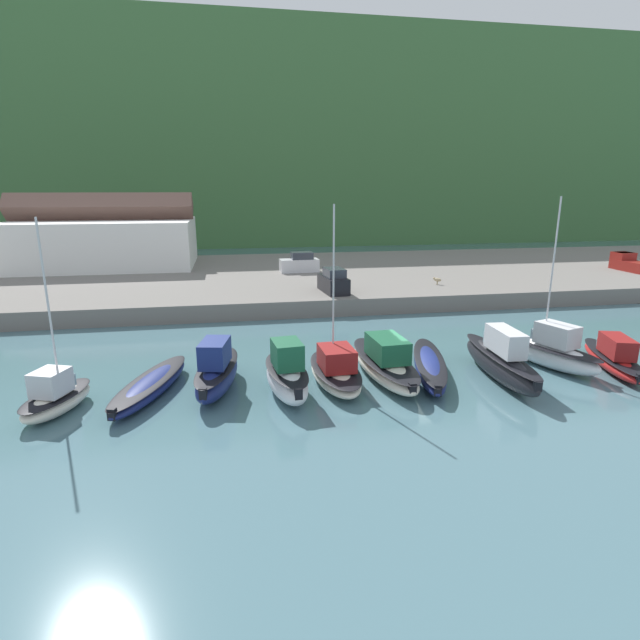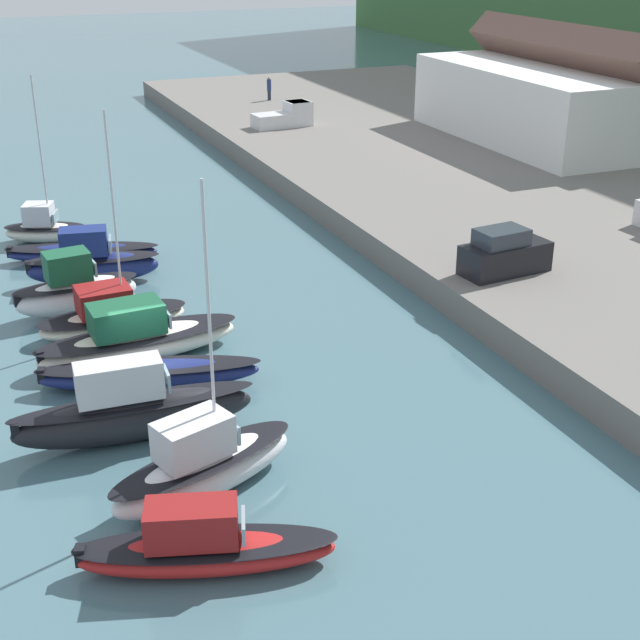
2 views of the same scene
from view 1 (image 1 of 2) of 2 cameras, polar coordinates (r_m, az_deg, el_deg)
name	(u,v)px [view 1 (image 1 of 2)]	position (r m, az deg, el deg)	size (l,w,h in m)	color
ground_plane	(414,374)	(29.32, 10.64, -6.13)	(320.00, 320.00, 0.00)	#476B75
hillside_backdrop	(271,148)	(120.17, -5.60, 18.94)	(240.00, 59.25, 38.17)	#42703D
quay_promenade	(322,276)	(56.38, 0.28, 5.00)	(126.68, 30.88, 1.44)	slate
harbor_clubhouse	(105,241)	(63.93, -23.36, 8.29)	(20.35, 12.81, 8.44)	white
moored_boat_0	(56,397)	(26.97, -27.96, -7.74)	(3.27, 4.81, 9.15)	white
moored_boat_1	(150,386)	(27.39, -18.81, -7.11)	(4.13, 8.11, 0.92)	navy
moored_boat_2	(217,372)	(26.84, -11.68, -5.80)	(3.03, 6.71, 2.82)	navy
moored_boat_3	(287,375)	(25.71, -3.84, -6.29)	(2.46, 5.80, 2.97)	white
moored_boat_4	(335,370)	(27.23, 1.76, -5.77)	(2.67, 6.56, 9.59)	white
moored_boat_5	(385,362)	(28.33, 7.39, -4.83)	(2.88, 8.50, 2.45)	white
moored_boat_6	(429,366)	(29.21, 12.38, -5.13)	(3.99, 8.67, 1.04)	navy
moored_boat_7	(500,360)	(29.47, 19.92, -4.36)	(1.99, 8.40, 3.01)	black
moored_boat_8	(551,351)	(32.66, 24.87, -3.20)	(3.87, 6.80, 9.93)	white
moored_boat_9	(613,357)	(34.09, 30.49, -3.70)	(3.81, 7.41, 2.07)	red
parked_car_0	(333,282)	(44.08, 1.55, 4.38)	(2.21, 4.36, 2.16)	black
parked_car_1	(300,263)	(55.06, -2.33, 6.48)	(4.30, 2.03, 2.16)	silver
pickup_truck_1	(629,263)	(65.85, 31.83, 5.56)	(2.01, 4.73, 1.90)	maroon
dog_on_quay	(437,280)	(49.03, 13.24, 4.51)	(0.72, 0.82, 0.68)	tan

